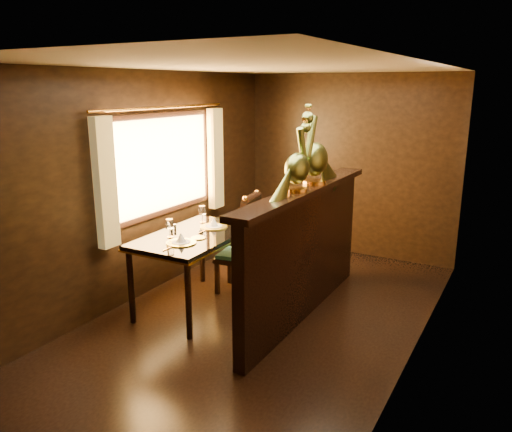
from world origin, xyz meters
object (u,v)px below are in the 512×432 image
object	(u,v)px
chair_right	(246,241)
peacock_left	(297,155)
peacock_right	(315,144)
dining_table	(195,241)
chair_left	(283,244)

from	to	relation	value
chair_right	peacock_left	bearing A→B (deg)	-36.29
peacock_left	peacock_right	world-z (taller)	peacock_right
dining_table	peacock_left	bearing A→B (deg)	6.69
peacock_left	peacock_right	distance (m)	0.42
dining_table	peacock_right	size ratio (longest dim) A/B	1.75
chair_right	peacock_left	xyz separation A→B (m)	(0.83, -0.45, 1.09)
chair_left	peacock_left	xyz separation A→B (m)	(0.33, -0.39, 1.02)
dining_table	peacock_left	size ratio (longest dim) A/B	2.02
chair_right	peacock_right	distance (m)	1.41
dining_table	chair_left	xyz separation A→B (m)	(0.77, 0.54, -0.06)
dining_table	peacock_left	world-z (taller)	peacock_left
dining_table	chair_right	size ratio (longest dim) A/B	1.18
chair_left	peacock_right	xyz separation A→B (m)	(0.33, 0.03, 1.08)
chair_right	peacock_right	size ratio (longest dim) A/B	1.48
chair_left	peacock_left	size ratio (longest dim) A/B	1.89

